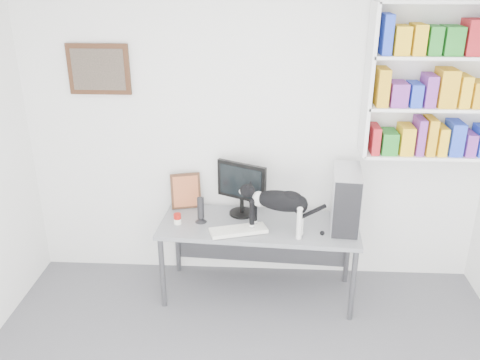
% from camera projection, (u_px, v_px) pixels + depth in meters
% --- Properties ---
extents(room, '(4.01, 4.01, 2.70)m').
position_uv_depth(room, '(243.00, 254.00, 2.54)').
color(room, '#545358').
rests_on(room, ground).
extents(bookshelf, '(1.03, 0.28, 1.24)m').
position_uv_depth(bookshelf, '(433.00, 82.00, 3.98)').
color(bookshelf, white).
rests_on(bookshelf, room).
extents(wall_art, '(0.52, 0.04, 0.42)m').
position_uv_depth(wall_art, '(99.00, 69.00, 4.21)').
color(wall_art, '#422215').
rests_on(wall_art, room).
extents(desk, '(1.69, 0.75, 0.69)m').
position_uv_depth(desk, '(259.00, 259.00, 4.40)').
color(desk, gray).
rests_on(desk, room).
extents(monitor, '(0.50, 0.40, 0.49)m').
position_uv_depth(monitor, '(242.00, 189.00, 4.34)').
color(monitor, black).
rests_on(monitor, desk).
extents(keyboard, '(0.49, 0.30, 0.04)m').
position_uv_depth(keyboard, '(238.00, 230.00, 4.12)').
color(keyboard, silver).
rests_on(keyboard, desk).
extents(pc_tower, '(0.26, 0.51, 0.49)m').
position_uv_depth(pc_tower, '(345.00, 199.00, 4.15)').
color(pc_tower, '#BBBBC0').
rests_on(pc_tower, desk).
extents(speaker, '(0.11, 0.11, 0.23)m').
position_uv_depth(speaker, '(201.00, 209.00, 4.25)').
color(speaker, black).
rests_on(speaker, desk).
extents(leaning_print, '(0.28, 0.17, 0.33)m').
position_uv_depth(leaning_print, '(186.00, 190.00, 4.50)').
color(leaning_print, '#422215').
rests_on(leaning_print, desk).
extents(soup_can, '(0.07, 0.07, 0.09)m').
position_uv_depth(soup_can, '(177.00, 219.00, 4.25)').
color(soup_can, '#AD150E').
rests_on(soup_can, desk).
extents(cat, '(0.65, 0.34, 0.39)m').
position_uv_depth(cat, '(279.00, 211.00, 4.04)').
color(cat, black).
rests_on(cat, desk).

